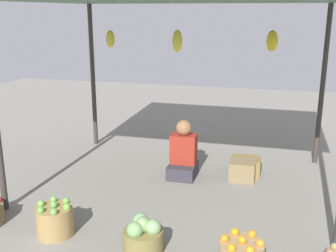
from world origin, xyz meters
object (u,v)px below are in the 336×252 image
(vendor_person, at_px, (183,155))
(basket_cabbages, at_px, (143,236))
(wooden_crate_stacked_rear, at_px, (246,166))
(basket_green_apples, at_px, (55,220))
(wooden_crate_near_vendor, at_px, (242,170))

(vendor_person, bearing_deg, basket_cabbages, -88.69)
(vendor_person, relative_size, basket_cabbages, 2.08)
(wooden_crate_stacked_rear, bearing_deg, basket_cabbages, -110.08)
(basket_green_apples, xyz_separation_m, wooden_crate_stacked_rear, (1.73, 2.08, -0.04))
(wooden_crate_stacked_rear, bearing_deg, basket_green_apples, -129.72)
(basket_green_apples, height_order, wooden_crate_stacked_rear, basket_green_apples)
(basket_cabbages, bearing_deg, wooden_crate_stacked_rear, 69.92)
(vendor_person, relative_size, basket_green_apples, 2.14)
(basket_green_apples, distance_m, wooden_crate_near_vendor, 2.54)
(basket_cabbages, relative_size, wooden_crate_stacked_rear, 0.98)
(basket_cabbages, distance_m, wooden_crate_near_vendor, 2.10)
(vendor_person, distance_m, wooden_crate_near_vendor, 0.81)
(wooden_crate_near_vendor, distance_m, wooden_crate_stacked_rear, 0.19)
(vendor_person, xyz_separation_m, basket_green_apples, (-0.90, -1.81, -0.14))
(basket_green_apples, relative_size, wooden_crate_near_vendor, 1.10)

